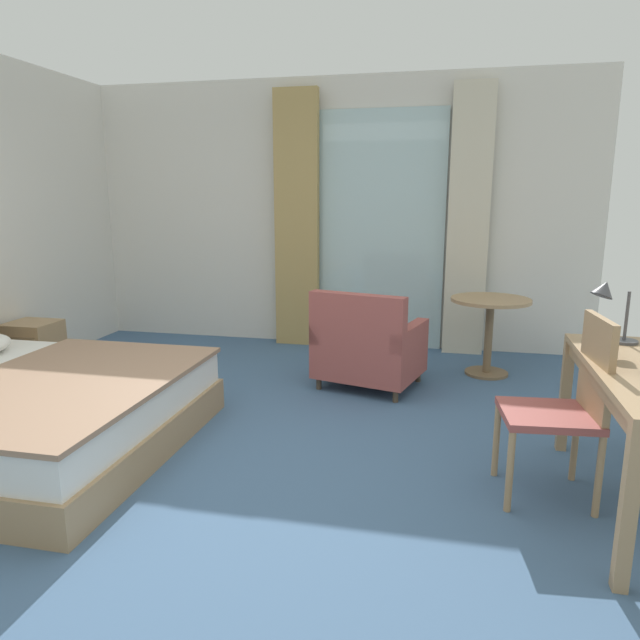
{
  "coord_description": "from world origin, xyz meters",
  "views": [
    {
      "loc": [
        1.21,
        -2.92,
        1.57
      ],
      "look_at": [
        0.46,
        0.48,
        0.82
      ],
      "focal_mm": 32.1,
      "sensor_mm": 36.0,
      "label": 1
    }
  ],
  "objects_px": {
    "bed": "(14,409)",
    "round_cafe_table": "(490,318)",
    "desk_chair": "(567,400)",
    "nightstand": "(34,349)",
    "armchair_by_window": "(368,348)",
    "desk_lamp": "(610,302)"
  },
  "relations": [
    {
      "from": "nightstand",
      "to": "desk_lamp",
      "type": "relative_size",
      "value": 1.25
    },
    {
      "from": "nightstand",
      "to": "round_cafe_table",
      "type": "relative_size",
      "value": 0.7
    },
    {
      "from": "desk_chair",
      "to": "round_cafe_table",
      "type": "bearing_deg",
      "value": 96.57
    },
    {
      "from": "desk_chair",
      "to": "armchair_by_window",
      "type": "height_order",
      "value": "desk_chair"
    },
    {
      "from": "armchair_by_window",
      "to": "round_cafe_table",
      "type": "relative_size",
      "value": 1.36
    },
    {
      "from": "bed",
      "to": "desk_chair",
      "type": "distance_m",
      "value": 3.3
    },
    {
      "from": "bed",
      "to": "round_cafe_table",
      "type": "height_order",
      "value": "bed"
    },
    {
      "from": "nightstand",
      "to": "desk_chair",
      "type": "relative_size",
      "value": 0.5
    },
    {
      "from": "bed",
      "to": "round_cafe_table",
      "type": "bearing_deg",
      "value": 36.21
    },
    {
      "from": "desk_lamp",
      "to": "desk_chair",
      "type": "bearing_deg",
      "value": -122.52
    },
    {
      "from": "nightstand",
      "to": "desk_chair",
      "type": "bearing_deg",
      "value": -16.37
    },
    {
      "from": "armchair_by_window",
      "to": "round_cafe_table",
      "type": "distance_m",
      "value": 1.18
    },
    {
      "from": "desk_chair",
      "to": "nightstand",
      "type": "bearing_deg",
      "value": 163.63
    },
    {
      "from": "round_cafe_table",
      "to": "nightstand",
      "type": "bearing_deg",
      "value": -167.0
    },
    {
      "from": "nightstand",
      "to": "round_cafe_table",
      "type": "bearing_deg",
      "value": 13.0
    },
    {
      "from": "desk_chair",
      "to": "desk_lamp",
      "type": "relative_size",
      "value": 2.5
    },
    {
      "from": "nightstand",
      "to": "armchair_by_window",
      "type": "height_order",
      "value": "armchair_by_window"
    },
    {
      "from": "desk_chair",
      "to": "round_cafe_table",
      "type": "relative_size",
      "value": 1.41
    },
    {
      "from": "bed",
      "to": "desk_chair",
      "type": "bearing_deg",
      "value": 1.52
    },
    {
      "from": "nightstand",
      "to": "armchair_by_window",
      "type": "bearing_deg",
      "value": 6.28
    },
    {
      "from": "bed",
      "to": "desk_lamp",
      "type": "relative_size",
      "value": 5.12
    },
    {
      "from": "round_cafe_table",
      "to": "desk_chair",
      "type": "bearing_deg",
      "value": -83.43
    }
  ]
}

